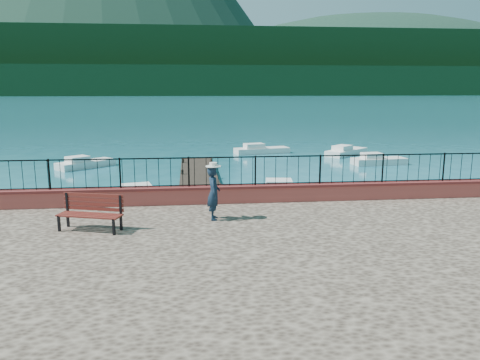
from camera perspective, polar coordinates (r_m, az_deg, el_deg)
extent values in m
plane|color=#19596B|center=(12.70, 5.57, -11.91)|extent=(2000.00, 2000.00, 0.00)
cube|color=#AC453E|center=(15.72, 2.95, -1.62)|extent=(28.00, 0.46, 0.58)
cube|color=black|center=(15.56, 2.98, 1.13)|extent=(27.00, 0.05, 0.95)
cube|color=#2D231C|center=(23.92, -4.97, -0.47)|extent=(2.00, 16.00, 0.30)
cube|color=black|center=(311.46, -5.85, 11.90)|extent=(900.00, 60.00, 18.00)
cube|color=black|center=(371.82, -5.97, 13.79)|extent=(900.00, 120.00, 44.00)
ellipsoid|color=#142D23|center=(613.22, 15.35, 10.36)|extent=(448.00, 384.00, 180.00)
cube|color=black|center=(13.18, -17.80, -5.01)|extent=(1.81, 1.03, 0.43)
cube|color=maroon|center=(13.29, -17.38, -2.71)|extent=(1.68, 0.60, 0.53)
imported|color=#102032|center=(13.53, -3.24, -1.62)|extent=(0.38, 0.58, 1.56)
cylinder|color=silver|center=(13.36, -3.28, 1.89)|extent=(0.44, 0.44, 0.12)
cube|color=silver|center=(21.23, -11.05, -1.45)|extent=(3.83, 2.10, 0.80)
cube|color=silver|center=(21.85, 6.11, -0.94)|extent=(3.56, 1.73, 0.80)
cube|color=silver|center=(32.09, 16.62, 2.55)|extent=(3.62, 1.62, 0.80)
cube|color=silver|center=(31.10, -18.31, 2.18)|extent=(3.52, 3.34, 0.80)
cube|color=silver|center=(36.03, 2.68, 3.91)|extent=(4.37, 2.15, 0.80)
cube|color=white|center=(35.99, 12.85, 3.63)|extent=(3.90, 3.62, 0.80)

